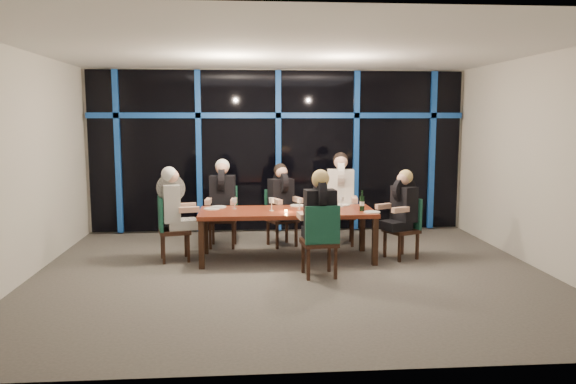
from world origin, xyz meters
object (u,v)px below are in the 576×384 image
at_px(diner_far_mid, 282,193).
at_px(chair_near_mid, 321,237).
at_px(chair_far_left, 223,213).
at_px(chair_end_left, 169,225).
at_px(chair_far_mid, 280,214).
at_px(diner_far_right, 340,185).
at_px(chair_far_right, 340,209).
at_px(water_pitcher, 334,205).
at_px(diner_end_left, 174,200).
at_px(diner_near_mid, 319,207).
at_px(dining_table, 287,215).
at_px(diner_far_left, 222,190).
at_px(chair_end_right, 406,224).
at_px(wine_bottle, 362,203).
at_px(diner_end_right, 402,201).

bearing_deg(diner_far_mid, chair_near_mid, -101.38).
bearing_deg(chair_far_left, chair_end_left, -125.11).
height_order(chair_far_mid, diner_far_right, diner_far_right).
relative_size(chair_end_left, diner_far_mid, 1.05).
distance_m(chair_end_left, diner_far_right, 2.91).
xyz_separation_m(chair_far_right, water_pitcher, (-0.30, -1.18, 0.26)).
relative_size(chair_near_mid, diner_far_mid, 1.08).
bearing_deg(chair_end_left, diner_far_right, -83.66).
bearing_deg(diner_end_left, diner_near_mid, -128.12).
xyz_separation_m(diner_end_left, water_pitcher, (2.36, -0.21, -0.07)).
height_order(chair_end_left, diner_end_left, diner_end_left).
distance_m(dining_table, diner_far_left, 1.37).
bearing_deg(chair_far_mid, diner_far_left, 162.01).
bearing_deg(chair_end_left, chair_far_right, -82.07).
bearing_deg(diner_far_left, diner_far_mid, 4.48).
relative_size(chair_far_left, chair_end_right, 1.08).
relative_size(chair_far_right, diner_far_right, 1.03).
bearing_deg(diner_far_right, diner_end_left, -154.55).
relative_size(diner_far_right, wine_bottle, 3.34).
distance_m(chair_far_mid, chair_far_right, 1.03).
relative_size(diner_far_mid, water_pitcher, 4.89).
xyz_separation_m(diner_far_left, diner_end_right, (2.72, -0.98, -0.06)).
distance_m(diner_far_mid, diner_near_mid, 1.88).
height_order(chair_far_mid, diner_end_right, diner_end_right).
bearing_deg(diner_far_mid, chair_end_left, -176.34).
relative_size(diner_end_left, water_pitcher, 5.02).
distance_m(chair_near_mid, water_pitcher, 0.98).
relative_size(chair_far_left, diner_end_right, 1.10).
bearing_deg(diner_far_right, water_pitcher, -97.69).
distance_m(diner_far_right, diner_end_right, 1.28).
xyz_separation_m(dining_table, diner_far_left, (-0.99, 0.91, 0.26)).
bearing_deg(dining_table, diner_far_left, 137.50).
xyz_separation_m(chair_near_mid, wine_bottle, (0.73, 0.86, 0.32)).
distance_m(chair_near_mid, diner_near_mid, 0.40).
xyz_separation_m(chair_end_right, wine_bottle, (-0.70, -0.12, 0.36)).
bearing_deg(dining_table, chair_far_right, 46.72).
relative_size(diner_end_left, diner_near_mid, 0.97).
bearing_deg(chair_far_right, chair_far_left, -171.60).
relative_size(chair_end_left, wine_bottle, 3.12).
distance_m(chair_far_right, wine_bottle, 1.24).
xyz_separation_m(dining_table, diner_near_mid, (0.36, -0.93, 0.26)).
bearing_deg(chair_far_left, chair_near_mid, -51.77).
bearing_deg(chair_far_left, diner_end_right, -17.06).
distance_m(chair_far_mid, diner_far_right, 1.12).
relative_size(dining_table, diner_far_left, 2.70).
bearing_deg(chair_near_mid, diner_far_left, -59.70).
relative_size(chair_end_right, diner_far_left, 0.95).
bearing_deg(chair_far_left, water_pitcher, -29.87).
xyz_separation_m(chair_far_left, chair_far_right, (1.96, 0.05, 0.04)).
bearing_deg(chair_far_right, chair_end_left, -153.15).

